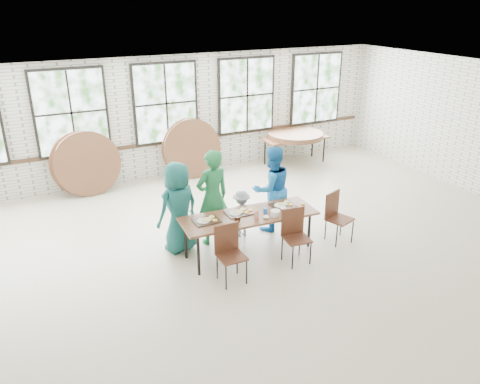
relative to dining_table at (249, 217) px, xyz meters
The scene contains 13 objects.
room 4.52m from the dining_table, 90.12° to the left, with size 12.00×12.00×12.00m.
dining_table is the anchor object (origin of this frame).
chair_near_left 0.93m from the dining_table, 137.69° to the right, with size 0.42×0.41×0.95m.
chair_near_right 0.83m from the dining_table, 44.44° to the right, with size 0.47×0.45×0.95m.
chair_spare 1.70m from the dining_table, 10.02° to the right, with size 0.53×0.52×0.95m.
adult_teal 1.25m from the dining_table, 148.56° to the left, with size 0.81×0.53×1.66m, color #195F61.
adult_green 0.80m from the dining_table, 122.11° to the left, with size 0.66×0.43×1.80m, color #1C6A38.
toddler 0.71m from the dining_table, 74.82° to the left, with size 0.59×0.34×0.92m, color #131E3D.
adult_blue 1.06m from the dining_table, 38.14° to the left, with size 0.82×0.64×1.69m, color blue.
storage_table 5.09m from the dining_table, 48.23° to the left, with size 1.81×0.78×0.74m.
tabletop_clutter 0.12m from the dining_table, 25.50° to the right, with size 1.99×0.62×0.11m.
round_tops_stacked 5.09m from the dining_table, 48.23° to the left, with size 1.50×1.50×0.13m.
round_tops_leaning 4.15m from the dining_table, 101.06° to the left, with size 4.12×0.43×1.49m.
Camera 1 is at (-3.41, -6.46, 4.24)m, focal length 35.00 mm.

